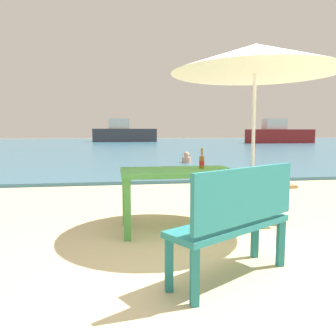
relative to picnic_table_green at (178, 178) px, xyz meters
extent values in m
plane|color=beige|center=(0.27, -1.36, -0.65)|extent=(120.00, 120.00, 0.00)
cube|color=#386B84|center=(0.27, 28.64, -0.61)|extent=(120.00, 50.00, 0.08)
cube|color=#4C9E47|center=(0.00, 0.00, 0.08)|extent=(1.40, 0.80, 0.06)
cube|color=#4C9E47|center=(-0.64, -0.34, -0.30)|extent=(0.08, 0.08, 0.70)
cube|color=#4C9E47|center=(0.64, -0.34, -0.30)|extent=(0.08, 0.08, 0.70)
cube|color=#4C9E47|center=(-0.64, 0.34, -0.30)|extent=(0.08, 0.08, 0.70)
cube|color=#4C9E47|center=(0.64, 0.34, -0.30)|extent=(0.08, 0.08, 0.70)
cylinder|color=brown|center=(0.32, 0.07, 0.19)|extent=(0.06, 0.06, 0.16)
cone|color=brown|center=(0.32, 0.07, 0.27)|extent=(0.06, 0.06, 0.03)
cylinder|color=brown|center=(0.32, 0.07, 0.32)|extent=(0.03, 0.03, 0.09)
cylinder|color=red|center=(0.32, 0.07, 0.18)|extent=(0.07, 0.07, 0.05)
cylinder|color=gold|center=(0.32, 0.07, 0.37)|extent=(0.03, 0.03, 0.01)
cylinder|color=silver|center=(0.96, -0.03, 0.50)|extent=(0.04, 0.04, 2.30)
cone|color=silver|center=(0.96, -0.03, 1.47)|extent=(2.10, 2.10, 0.36)
cube|color=#9E7A51|center=(1.33, 0.09, -0.13)|extent=(0.44, 0.44, 0.04)
cylinder|color=#9E7A51|center=(1.33, 0.09, -0.40)|extent=(0.07, 0.07, 0.50)
cylinder|color=#9E7A51|center=(1.33, 0.09, -0.64)|extent=(0.32, 0.32, 0.03)
cube|color=#237275|center=(0.17, -1.44, -0.20)|extent=(1.21, 0.93, 0.05)
cube|color=#237275|center=(0.26, -1.58, 0.08)|extent=(1.05, 0.65, 0.44)
cube|color=#237275|center=(0.57, -1.04, -0.44)|extent=(0.06, 0.06, 0.42)
cube|color=#237275|center=(-0.37, -1.60, -0.44)|extent=(0.06, 0.06, 0.42)
cube|color=#237275|center=(0.72, -1.28, -0.44)|extent=(0.06, 0.06, 0.42)
cube|color=#237275|center=(-0.23, -1.84, -0.44)|extent=(0.06, 0.06, 0.42)
cylinder|color=tan|center=(1.85, 8.02, -0.47)|extent=(0.34, 0.34, 0.20)
sphere|color=tan|center=(1.85, 8.02, -0.27)|extent=(0.21, 0.21, 0.21)
cube|color=maroon|center=(15.90, 27.92, 0.12)|extent=(6.77, 1.85, 1.39)
cube|color=silver|center=(15.29, 27.92, 1.35)|extent=(2.16, 1.39, 1.08)
cube|color=#38383F|center=(0.35, 35.09, 0.18)|extent=(7.29, 1.99, 1.49)
cube|color=silver|center=(-0.31, 35.09, 1.50)|extent=(2.32, 1.49, 1.16)
camera|label=1|loc=(-0.76, -4.02, 0.58)|focal=35.50mm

